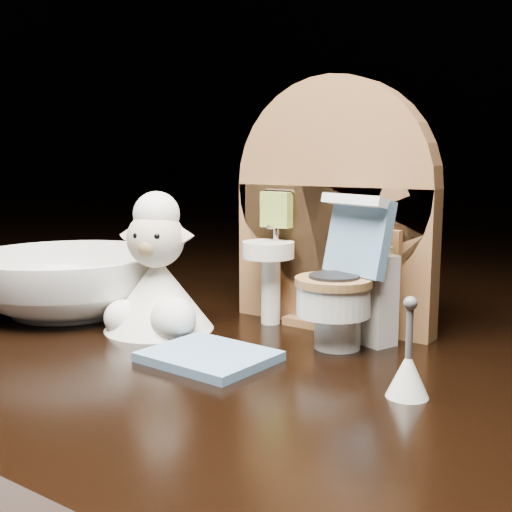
{
  "coord_description": "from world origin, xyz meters",
  "views": [
    {
      "loc": [
        0.18,
        -0.28,
        0.1
      ],
      "look_at": [
        -0.03,
        0.02,
        0.05
      ],
      "focal_mm": 45.0,
      "sensor_mm": 36.0,
      "label": 1
    }
  ],
  "objects": [
    {
      "name": "backdrop_panel",
      "position": [
        -0.0,
        0.06,
        0.07
      ],
      "size": [
        0.13,
        0.05,
        0.15
      ],
      "color": "brown",
      "rests_on": "ground"
    },
    {
      "name": "plush_lamb",
      "position": [
        -0.08,
        -0.0,
        0.03
      ],
      "size": [
        0.07,
        0.07,
        0.09
      ],
      "rotation": [
        0.0,
        0.0,
        0.39
      ],
      "color": "white",
      "rests_on": "ground"
    },
    {
      "name": "toy_toilet",
      "position": [
        0.03,
        0.03,
        0.03
      ],
      "size": [
        0.05,
        0.06,
        0.08
      ],
      "rotation": [
        0.0,
        0.0,
        -0.35
      ],
      "color": "white",
      "rests_on": "ground"
    },
    {
      "name": "ceramic_bowl",
      "position": [
        -0.16,
        -0.01,
        0.02
      ],
      "size": [
        0.17,
        0.17,
        0.04
      ],
      "primitive_type": "imported",
      "rotation": [
        0.0,
        0.0,
        -0.4
      ],
      "color": "white",
      "rests_on": "ground"
    },
    {
      "name": "toilet_brush",
      "position": [
        0.08,
        -0.02,
        0.01
      ],
      "size": [
        0.02,
        0.02,
        0.04
      ],
      "color": "white",
      "rests_on": "ground"
    },
    {
      "name": "bath_mat",
      "position": [
        -0.02,
        -0.03,
        0.0
      ],
      "size": [
        0.06,
        0.05,
        0.0
      ],
      "primitive_type": "cube",
      "rotation": [
        0.0,
        0.0,
        -0.05
      ],
      "color": "#648DB2",
      "rests_on": "ground"
    }
  ]
}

